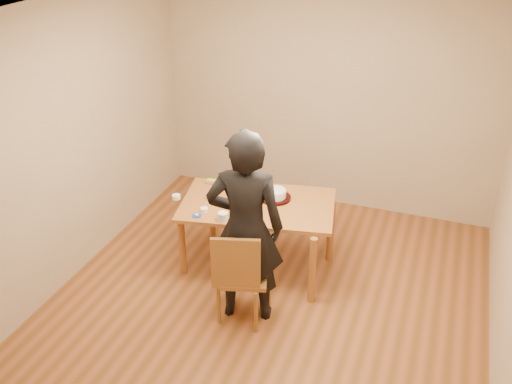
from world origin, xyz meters
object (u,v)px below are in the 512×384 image
(dining_table, at_px, (258,205))
(cake_plate, at_px, (275,198))
(person, at_px, (245,229))
(cake, at_px, (276,194))
(dining_chair, at_px, (244,275))

(dining_table, relative_size, cake_plate, 4.82)
(dining_table, bearing_deg, person, -89.06)
(cake_plate, height_order, cake, cake)
(cake, relative_size, person, 0.12)
(dining_table, xyz_separation_m, cake, (0.14, 0.15, 0.08))
(cake, bearing_deg, person, -89.06)
(person, bearing_deg, dining_chair, 75.47)
(cake_plate, distance_m, person, 0.89)
(dining_table, relative_size, person, 0.82)
(cake_plate, bearing_deg, dining_table, -132.72)
(cake, bearing_deg, dining_chair, -89.10)
(cake, height_order, person, person)
(dining_chair, height_order, person, person)
(dining_chair, relative_size, person, 0.23)
(dining_chair, xyz_separation_m, cake, (-0.01, 0.92, 0.36))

